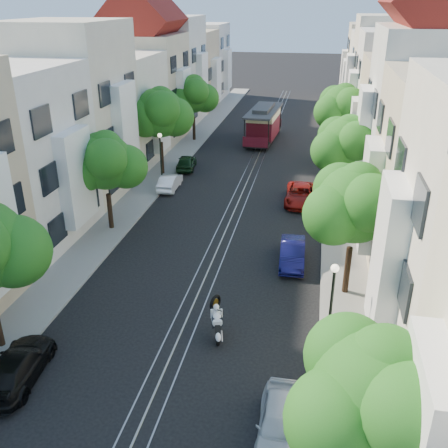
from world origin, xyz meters
The scene contains 26 objects.
ground centered at (0.00, 28.00, 0.00)m, with size 200.00×200.00×0.00m, color black.
sidewalk_east centered at (7.25, 28.00, 0.06)m, with size 2.50×80.00×0.12m, color gray.
sidewalk_west centered at (-7.25, 28.00, 0.06)m, with size 2.50×80.00×0.12m, color gray.
rail_left centered at (-0.55, 28.00, 0.01)m, with size 0.06×80.00×0.02m, color gray.
rail_slot centered at (0.00, 28.00, 0.01)m, with size 0.06×80.00×0.02m, color gray.
rail_right centered at (0.55, 28.00, 0.01)m, with size 0.06×80.00×0.02m, color gray.
lane_line centered at (0.00, 28.00, 0.00)m, with size 0.08×80.00×0.01m, color tan.
townhouses_east centered at (11.87, 27.91, 5.18)m, with size 7.75×72.00×12.00m.
townhouses_west centered at (-11.87, 27.91, 5.08)m, with size 7.75×72.00×11.76m.
tree_e_a centered at (7.26, -3.02, 4.40)m, with size 4.72×3.87×6.27m.
tree_e_b centered at (7.26, 8.98, 4.73)m, with size 4.93×4.08×6.68m.
tree_e_c centered at (7.26, 19.98, 4.60)m, with size 4.84×3.99×6.52m.
tree_e_d centered at (7.26, 30.98, 4.87)m, with size 5.01×4.16×6.85m.
tree_w_b centered at (-7.14, 13.98, 4.40)m, with size 4.72×3.87×6.27m.
tree_w_c centered at (-7.14, 24.98, 5.07)m, with size 5.13×4.28×7.09m.
tree_w_d centered at (-7.14, 35.98, 4.60)m, with size 4.84×3.99×6.52m.
lamp_east centered at (6.30, 4.00, 2.85)m, with size 0.32×0.32×4.16m.
lamp_west centered at (-6.30, 22.00, 2.85)m, with size 0.32×0.32×4.16m.
sportbike_rider centered at (1.60, 4.39, 0.92)m, with size 0.77×2.00×1.71m.
cable_car centered at (-0.21, 37.24, 1.93)m, with size 3.19×8.62×3.25m.
parked_car_e_near centered at (4.77, -0.61, 0.65)m, with size 1.53×3.80×1.30m, color silver.
parked_car_e_mid centered at (4.40, 11.61, 0.63)m, with size 1.33×3.81×1.26m, color #0D0D42.
parked_car_e_far centered at (4.40, 20.74, 0.63)m, with size 2.10×4.56×1.27m, color maroon.
parked_car_w_near centered at (-5.37, 0.34, 0.62)m, with size 1.74×4.28×1.24m, color black.
parked_car_w_mid centered at (-5.60, 21.72, 0.57)m, with size 1.21×3.47×1.14m, color white.
parked_car_w_far centered at (-5.60, 26.72, 0.62)m, with size 1.47×3.65×1.24m, color black.
Camera 1 is at (5.24, -13.03, 13.50)m, focal length 40.00 mm.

